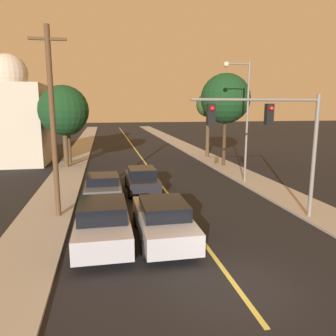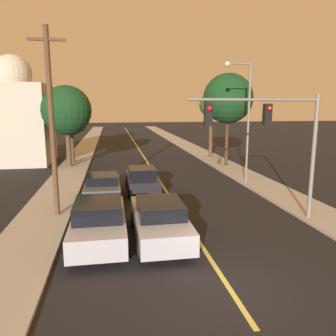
# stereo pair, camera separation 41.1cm
# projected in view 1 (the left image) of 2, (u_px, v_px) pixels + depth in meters

# --- Properties ---
(ground_plane) EXTENTS (200.00, 200.00, 0.00)m
(ground_plane) POSITION_uv_depth(u_px,v_px,m) (235.00, 285.00, 9.65)
(ground_plane) COLOR black
(road_surface) EXTENTS (10.58, 80.00, 0.01)m
(road_surface) POSITION_uv_depth(u_px,v_px,m) (132.00, 145.00, 44.38)
(road_surface) COLOR black
(road_surface) RESTS_ON ground
(sidewalk_left) EXTENTS (2.50, 80.00, 0.12)m
(sidewalk_left) POSITION_uv_depth(u_px,v_px,m) (82.00, 146.00, 43.14)
(sidewalk_left) COLOR #9E998E
(sidewalk_left) RESTS_ON ground
(sidewalk_right) EXTENTS (2.50, 80.00, 0.12)m
(sidewalk_right) POSITION_uv_depth(u_px,v_px,m) (179.00, 144.00, 45.59)
(sidewalk_right) COLOR #9E998E
(sidewalk_right) RESTS_ON ground
(car_near_lane_front) EXTENTS (2.04, 5.07, 1.61)m
(car_near_lane_front) POSITION_uv_depth(u_px,v_px,m) (163.00, 219.00, 12.85)
(car_near_lane_front) COLOR #A5A8B2
(car_near_lane_front) RESTS_ON ground
(car_near_lane_second) EXTENTS (1.91, 4.39, 1.54)m
(car_near_lane_second) POSITION_uv_depth(u_px,v_px,m) (142.00, 179.00, 20.03)
(car_near_lane_second) COLOR black
(car_near_lane_second) RESTS_ON ground
(car_outer_lane_front) EXTENTS (2.09, 4.96, 1.72)m
(car_outer_lane_front) POSITION_uv_depth(u_px,v_px,m) (103.00, 222.00, 12.43)
(car_outer_lane_front) COLOR #A5A8B2
(car_outer_lane_front) RESTS_ON ground
(car_outer_lane_second) EXTENTS (1.99, 4.11, 1.58)m
(car_outer_lane_second) POSITION_uv_depth(u_px,v_px,m) (103.00, 188.00, 17.83)
(car_outer_lane_second) COLOR #474C51
(car_outer_lane_second) RESTS_ON ground
(traffic_signal_mast) EXTENTS (5.91, 0.42, 5.60)m
(traffic_signal_mast) POSITION_uv_depth(u_px,v_px,m) (275.00, 130.00, 14.25)
(traffic_signal_mast) COLOR slate
(traffic_signal_mast) RESTS_ON ground
(streetlamp_right) EXTENTS (1.81, 0.36, 7.88)m
(streetlamp_right) POSITION_uv_depth(u_px,v_px,m) (242.00, 108.00, 21.33)
(streetlamp_right) COLOR slate
(streetlamp_right) RESTS_ON ground
(utility_pole_left) EXTENTS (1.60, 0.24, 8.53)m
(utility_pole_left) POSITION_uv_depth(u_px,v_px,m) (53.00, 121.00, 14.68)
(utility_pole_left) COLOR #513823
(utility_pole_left) RESTS_ON ground
(tree_left_near) EXTENTS (4.12, 4.12, 6.81)m
(tree_left_near) POSITION_uv_depth(u_px,v_px,m) (64.00, 111.00, 27.11)
(tree_left_near) COLOR #4C3823
(tree_left_near) RESTS_ON ground
(tree_left_far) EXTENTS (3.08, 3.08, 5.60)m
(tree_left_far) POSITION_uv_depth(u_px,v_px,m) (68.00, 118.00, 29.10)
(tree_left_far) COLOR #4C3823
(tree_left_far) RESTS_ON ground
(tree_right_near) EXTENTS (2.41, 2.41, 6.42)m
(tree_right_near) POSITION_uv_depth(u_px,v_px,m) (208.00, 106.00, 32.66)
(tree_right_near) COLOR #4C3823
(tree_right_near) RESTS_ON ground
(tree_right_far) EXTENTS (4.19, 4.19, 7.82)m
(tree_right_far) POSITION_uv_depth(u_px,v_px,m) (226.00, 99.00, 27.63)
(tree_right_far) COLOR #3D2B1C
(tree_right_far) RESTS_ON ground
(domed_building_left) EXTENTS (5.83, 5.83, 9.69)m
(domed_building_left) POSITION_uv_depth(u_px,v_px,m) (12.00, 118.00, 29.26)
(domed_building_left) COLOR #BCB29E
(domed_building_left) RESTS_ON ground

